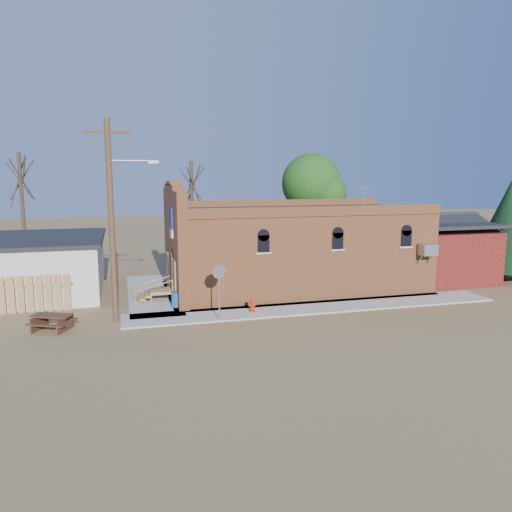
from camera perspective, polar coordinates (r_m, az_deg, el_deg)
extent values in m
plane|color=brown|center=(23.91, 4.47, -6.76)|extent=(120.00, 120.00, 0.00)
cube|color=#9E9991|center=(25.22, 7.02, -5.85)|extent=(19.00, 2.20, 0.08)
cube|color=#9E9991|center=(28.43, -11.80, -4.24)|extent=(2.60, 10.00, 0.08)
cube|color=#BF6B3A|center=(29.15, 4.62, 0.70)|extent=(14.00, 7.00, 4.50)
cube|color=black|center=(28.90, 4.68, 5.21)|extent=(13.80, 6.80, 0.12)
cube|color=#BF6B3A|center=(27.51, -9.23, 1.46)|extent=(0.50, 7.40, 5.80)
cube|color=navy|center=(26.17, -9.67, 3.47)|extent=(0.08, 1.10, 1.56)
cube|color=#96969C|center=(28.37, 19.07, 0.69)|extent=(0.85, 0.65, 0.60)
cube|color=#580F16|center=(33.64, 20.02, 0.20)|extent=(5.00, 6.00, 3.20)
cylinder|color=#43301B|center=(22.92, -16.19, 3.67)|extent=(0.26, 0.26, 9.00)
cube|color=#43301B|center=(22.89, -16.64, 13.42)|extent=(2.00, 0.12, 0.12)
cylinder|color=#96969C|center=(22.83, -14.21, 10.52)|extent=(1.80, 0.08, 0.08)
cube|color=#96969C|center=(22.87, -11.65, 10.48)|extent=(0.45, 0.22, 0.14)
cylinder|color=#423226|center=(35.06, -7.30, 4.58)|extent=(0.24, 0.24, 7.50)
cylinder|color=#423226|center=(36.25, -25.07, 4.33)|extent=(0.24, 0.24, 8.00)
cylinder|color=#423226|center=(37.88, 6.26, 4.04)|extent=(0.28, 0.28, 6.30)
sphere|color=#154714|center=(37.73, 6.33, 8.28)|extent=(4.40, 4.40, 4.40)
cylinder|color=#423226|center=(35.13, 26.68, -1.53)|extent=(0.30, 0.30, 1.20)
cone|color=black|center=(34.76, 27.02, 3.01)|extent=(3.60, 3.60, 5.50)
cone|color=black|center=(34.64, 27.22, 5.64)|extent=(2.41, 2.41, 3.00)
cylinder|color=#A92609|center=(24.15, -0.43, -6.30)|extent=(0.33, 0.33, 0.05)
cylinder|color=#A92609|center=(24.08, -0.43, -5.66)|extent=(0.23, 0.23, 0.50)
sphere|color=#A92609|center=(24.01, -0.44, -5.06)|extent=(0.20, 0.20, 0.20)
cylinder|color=#A92609|center=(23.96, -0.36, -5.73)|extent=(0.11, 0.12, 0.09)
cylinder|color=#A92609|center=(24.05, -0.73, -5.67)|extent=(0.12, 0.11, 0.09)
cylinder|color=#A92609|center=(24.11, -0.14, -5.63)|extent=(0.12, 0.11, 0.09)
cylinder|color=#96969C|center=(22.66, -4.22, -4.41)|extent=(0.07, 0.07, 2.33)
cylinder|color=#96969C|center=(22.41, -4.24, -1.79)|extent=(0.68, 0.23, 0.70)
cylinder|color=red|center=(22.45, -4.26, -1.77)|extent=(0.68, 0.23, 0.70)
cylinder|color=#1C4A8D|center=(25.23, -9.10, -4.91)|extent=(0.55, 0.55, 0.76)
cube|color=#44271B|center=(23.49, -23.43, -6.99)|extent=(0.59, 1.20, 0.65)
cube|color=#44271B|center=(22.92, -21.08, -7.24)|extent=(0.59, 1.20, 0.65)
cube|color=#44271B|center=(23.11, -22.32, -6.30)|extent=(1.83, 1.37, 0.06)
cube|color=#44271B|center=(22.77, -22.95, -7.30)|extent=(1.61, 0.91, 0.05)
cube|color=#44271B|center=(23.60, -21.63, -6.64)|extent=(1.61, 0.91, 0.05)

